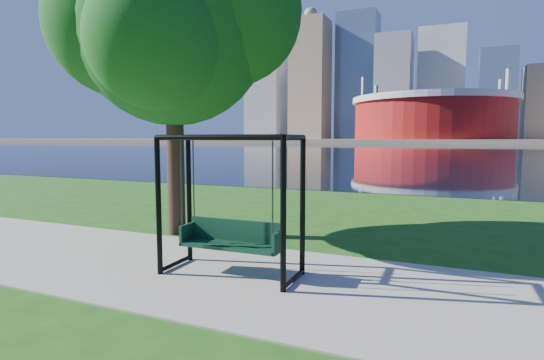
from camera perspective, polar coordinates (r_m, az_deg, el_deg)
The scene contains 8 objects.
ground at distance 8.01m, azimuth -0.19°, elevation -12.24°, with size 900.00×900.00×0.00m, color #1E5114.
path at distance 7.57m, azimuth -1.76°, elevation -13.19°, with size 120.00×4.00×0.03m, color #9E937F.
river at distance 109.04m, azimuth 22.06°, elevation 3.92°, with size 900.00×180.00×0.02m, color black.
far_bank at distance 312.99m, azimuth 23.15°, elevation 4.90°, with size 900.00×228.00×2.00m, color #937F60.
stadium at distance 242.61m, azimuth 20.72°, elevation 8.04°, with size 83.00×83.00×32.00m.
skyline at distance 328.15m, azimuth 22.66°, elevation 11.04°, with size 392.00×66.00×96.50m.
swing at distance 7.58m, azimuth -5.49°, elevation -3.79°, with size 2.48×1.12×2.52m.
park_tree at distance 11.50m, azimuth -13.26°, elevation 19.78°, with size 6.14×5.55×7.63m.
Camera 1 is at (3.08, -6.97, 2.45)m, focal length 28.00 mm.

